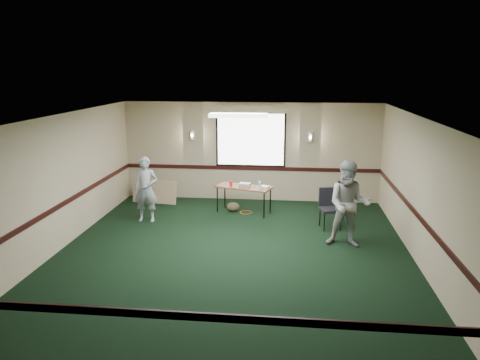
# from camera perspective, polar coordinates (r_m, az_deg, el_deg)

# --- Properties ---
(ground) EXTENTS (8.00, 8.00, 0.00)m
(ground) POSITION_cam_1_polar(r_m,az_deg,el_deg) (9.37, -0.88, -9.01)
(ground) COLOR black
(ground) RESTS_ON ground
(room_shell) EXTENTS (8.00, 8.02, 8.00)m
(room_shell) POSITION_cam_1_polar(r_m,az_deg,el_deg) (10.96, 0.47, 2.93)
(room_shell) COLOR tan
(room_shell) RESTS_ON ground
(folding_table) EXTENTS (1.49, 0.95, 0.69)m
(folding_table) POSITION_cam_1_polar(r_m,az_deg,el_deg) (11.76, 0.46, -1.02)
(folding_table) COLOR #5F2B1B
(folding_table) RESTS_ON ground
(projector) EXTENTS (0.29, 0.24, 0.09)m
(projector) POSITION_cam_1_polar(r_m,az_deg,el_deg) (11.72, 0.61, -0.59)
(projector) COLOR #9C9CA4
(projector) RESTS_ON folding_table
(game_console) EXTENTS (0.27, 0.26, 0.05)m
(game_console) POSITION_cam_1_polar(r_m,az_deg,el_deg) (11.60, 3.04, -0.85)
(game_console) COLOR white
(game_console) RESTS_ON folding_table
(red_cup) EXTENTS (0.08, 0.08, 0.12)m
(red_cup) POSITION_cam_1_polar(r_m,az_deg,el_deg) (11.81, -1.11, -0.41)
(red_cup) COLOR red
(red_cup) RESTS_ON folding_table
(water_bottle) EXTENTS (0.06, 0.06, 0.21)m
(water_bottle) POSITION_cam_1_polar(r_m,az_deg,el_deg) (11.42, 2.41, -0.67)
(water_bottle) COLOR #92D3EF
(water_bottle) RESTS_ON folding_table
(duffel_bag) EXTENTS (0.38, 0.31, 0.23)m
(duffel_bag) POSITION_cam_1_polar(r_m,az_deg,el_deg) (12.02, -0.84, -3.29)
(duffel_bag) COLOR #4A422A
(duffel_bag) RESTS_ON ground
(cable_coil) EXTENTS (0.35, 0.35, 0.02)m
(cable_coil) POSITION_cam_1_polar(r_m,az_deg,el_deg) (11.94, 0.74, -3.97)
(cable_coil) COLOR #D04D1A
(cable_coil) RESTS_ON ground
(folded_table) EXTENTS (1.26, 0.35, 0.64)m
(folded_table) POSITION_cam_1_polar(r_m,az_deg,el_deg) (12.93, -10.36, -1.39)
(folded_table) COLOR #9B8660
(folded_table) RESTS_ON ground
(conference_chair) EXTENTS (0.53, 0.55, 0.92)m
(conference_chair) POSITION_cam_1_polar(r_m,az_deg,el_deg) (10.92, 10.86, -2.98)
(conference_chair) COLOR black
(conference_chair) RESTS_ON ground
(person_left) EXTENTS (0.59, 0.40, 1.56)m
(person_left) POSITION_cam_1_polar(r_m,az_deg,el_deg) (11.33, -11.41, -1.12)
(person_left) COLOR #436293
(person_left) RESTS_ON ground
(person_right) EXTENTS (0.95, 0.79, 1.78)m
(person_right) POSITION_cam_1_polar(r_m,az_deg,el_deg) (9.76, 13.12, -2.90)
(person_right) COLOR #799FBD
(person_right) RESTS_ON ground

